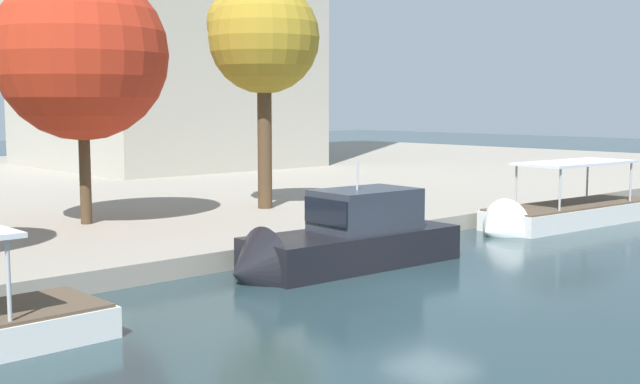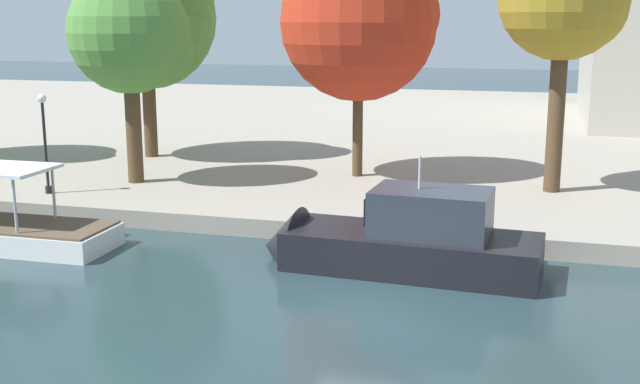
# 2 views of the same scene
# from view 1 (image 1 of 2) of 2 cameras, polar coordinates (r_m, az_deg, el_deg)

# --- Properties ---
(ground_plane) EXTENTS (220.00, 220.00, 0.00)m
(ground_plane) POSITION_cam_1_polar(r_m,az_deg,el_deg) (24.69, 7.95, -6.88)
(ground_plane) COLOR #23383D
(dock_promenade) EXTENTS (120.00, 55.00, 0.69)m
(dock_promenade) POSITION_cam_1_polar(r_m,az_deg,el_deg) (52.81, -21.81, 0.10)
(dock_promenade) COLOR gray
(dock_promenade) RESTS_ON ground_plane
(motor_yacht_1) EXTENTS (9.03, 3.35, 4.67)m
(motor_yacht_1) POSITION_cam_1_polar(r_m,az_deg,el_deg) (27.50, 1.47, -3.96)
(motor_yacht_1) COLOR black
(motor_yacht_1) RESTS_ON ground_plane
(tour_boat_2) EXTENTS (11.70, 3.67, 4.03)m
(tour_boat_2) POSITION_cam_1_polar(r_m,az_deg,el_deg) (38.72, 16.71, -1.78)
(tour_boat_2) COLOR silver
(tour_boat_2) RESTS_ON ground_plane
(tree_2) EXTENTS (5.17, 5.17, 10.54)m
(tree_2) POSITION_cam_1_polar(r_m,az_deg,el_deg) (38.07, -4.05, 10.75)
(tree_2) COLOR #4C3823
(tree_2) RESTS_ON dock_promenade
(tree_4) EXTENTS (6.97, 6.97, 10.38)m
(tree_4) POSITION_cam_1_polar(r_m,az_deg,el_deg) (34.20, -16.56, 9.39)
(tree_4) COLOR #4C3823
(tree_4) RESTS_ON dock_promenade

